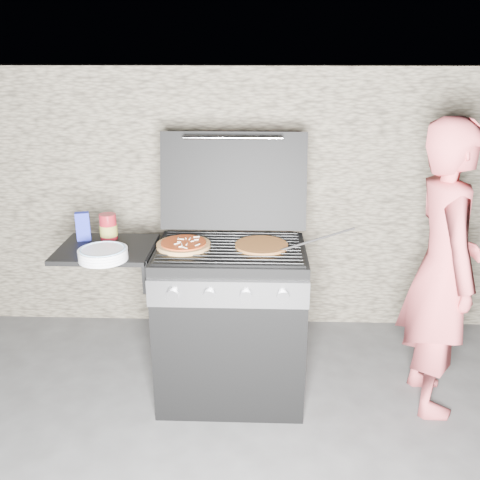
{
  "coord_description": "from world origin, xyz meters",
  "views": [
    {
      "loc": [
        0.15,
        -2.65,
        1.91
      ],
      "look_at": [
        0.05,
        0.0,
        0.95
      ],
      "focal_mm": 40.0,
      "sensor_mm": 36.0,
      "label": 1
    }
  ],
  "objects_px": {
    "sauce_jar": "(108,227)",
    "person": "(442,270)",
    "gas_grill": "(187,322)",
    "pizza_topped": "(184,244)"
  },
  "relations": [
    {
      "from": "sauce_jar",
      "to": "person",
      "type": "xyz_separation_m",
      "value": [
        1.81,
        -0.14,
        -0.17
      ]
    },
    {
      "from": "sauce_jar",
      "to": "person",
      "type": "relative_size",
      "value": 0.09
    },
    {
      "from": "sauce_jar",
      "to": "person",
      "type": "bearing_deg",
      "value": -4.5
    },
    {
      "from": "gas_grill",
      "to": "sauce_jar",
      "type": "height_order",
      "value": "sauce_jar"
    },
    {
      "from": "pizza_topped",
      "to": "sauce_jar",
      "type": "height_order",
      "value": "sauce_jar"
    },
    {
      "from": "gas_grill",
      "to": "sauce_jar",
      "type": "distance_m",
      "value": 0.69
    },
    {
      "from": "pizza_topped",
      "to": "sauce_jar",
      "type": "relative_size",
      "value": 1.98
    },
    {
      "from": "gas_grill",
      "to": "person",
      "type": "height_order",
      "value": "person"
    },
    {
      "from": "pizza_topped",
      "to": "person",
      "type": "distance_m",
      "value": 1.38
    },
    {
      "from": "gas_grill",
      "to": "person",
      "type": "relative_size",
      "value": 0.84
    }
  ]
}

